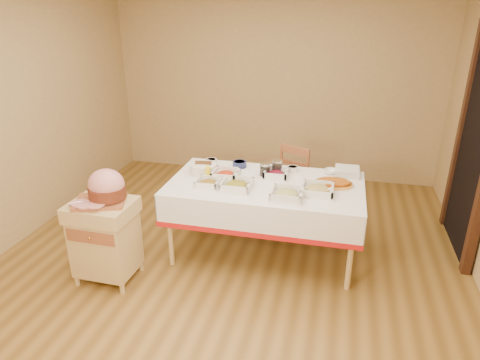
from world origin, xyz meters
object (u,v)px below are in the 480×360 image
(mustard_bottle, at_px, (208,173))
(plate_stack, at_px, (347,171))
(dining_table, at_px, (265,198))
(bread_basket, at_px, (203,169))
(ham_on_board, at_px, (106,188))
(preserve_jar_left, at_px, (265,170))
(preserve_jar_right, at_px, (277,167))
(dining_chair, at_px, (287,187))
(brass_platter, at_px, (334,183))
(butcher_cart, at_px, (105,236))

(mustard_bottle, relative_size, plate_stack, 0.66)
(dining_table, height_order, bread_basket, bread_basket)
(ham_on_board, xyz_separation_m, preserve_jar_left, (1.20, 0.90, -0.06))
(ham_on_board, xyz_separation_m, preserve_jar_right, (1.31, 1.00, -0.06))
(mustard_bottle, bearing_deg, dining_chair, 46.47)
(bread_basket, distance_m, plate_stack, 1.42)
(preserve_jar_right, bearing_deg, dining_chair, 81.23)
(dining_table, bearing_deg, brass_platter, 8.24)
(dining_table, height_order, preserve_jar_right, preserve_jar_right)
(dining_table, distance_m, bread_basket, 0.69)
(plate_stack, bearing_deg, butcher_cart, -150.48)
(preserve_jar_left, distance_m, plate_stack, 0.81)
(ham_on_board, bearing_deg, mustard_bottle, 44.36)
(preserve_jar_right, bearing_deg, brass_platter, -18.01)
(ham_on_board, distance_m, preserve_jar_left, 1.51)
(bread_basket, bearing_deg, brass_platter, -0.22)
(dining_chair, relative_size, bread_basket, 3.27)
(mustard_bottle, relative_size, brass_platter, 0.44)
(dining_table, xyz_separation_m, mustard_bottle, (-0.56, -0.05, 0.23))
(dining_chair, relative_size, preserve_jar_left, 6.69)
(ham_on_board, bearing_deg, bread_basket, 53.82)
(dining_chair, distance_m, plate_stack, 0.76)
(dining_table, bearing_deg, plate_stack, 27.89)
(preserve_jar_right, xyz_separation_m, mustard_bottle, (-0.62, -0.32, 0.01))
(preserve_jar_left, relative_size, preserve_jar_right, 0.98)
(preserve_jar_right, height_order, plate_stack, preserve_jar_right)
(butcher_cart, bearing_deg, mustard_bottle, 44.01)
(dining_chair, xyz_separation_m, brass_platter, (0.50, -0.57, 0.32))
(preserve_jar_left, bearing_deg, ham_on_board, -143.13)
(ham_on_board, height_order, plate_stack, ham_on_board)
(plate_stack, bearing_deg, brass_platter, -111.15)
(butcher_cart, height_order, mustard_bottle, mustard_bottle)
(preserve_jar_left, height_order, plate_stack, preserve_jar_left)
(ham_on_board, height_order, bread_basket, ham_on_board)
(dining_chair, bearing_deg, preserve_jar_left, -108.69)
(butcher_cart, height_order, ham_on_board, ham_on_board)
(ham_on_board, bearing_deg, butcher_cart, -141.94)
(dining_table, xyz_separation_m, butcher_cart, (-1.29, -0.76, -0.17))
(dining_chair, xyz_separation_m, mustard_bottle, (-0.68, -0.71, 0.37))
(dining_chair, bearing_deg, butcher_cart, -134.79)
(dining_chair, height_order, preserve_jar_right, preserve_jar_right)
(ham_on_board, xyz_separation_m, mustard_bottle, (0.69, 0.67, -0.05))
(preserve_jar_right, bearing_deg, dining_table, -102.63)
(ham_on_board, relative_size, preserve_jar_left, 3.33)
(butcher_cart, distance_m, plate_stack, 2.36)
(preserve_jar_left, bearing_deg, mustard_bottle, -156.06)
(dining_chair, relative_size, brass_platter, 2.55)
(butcher_cart, bearing_deg, plate_stack, 29.52)
(dining_table, bearing_deg, dining_chair, 79.63)
(preserve_jar_left, bearing_deg, bread_basket, -172.09)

